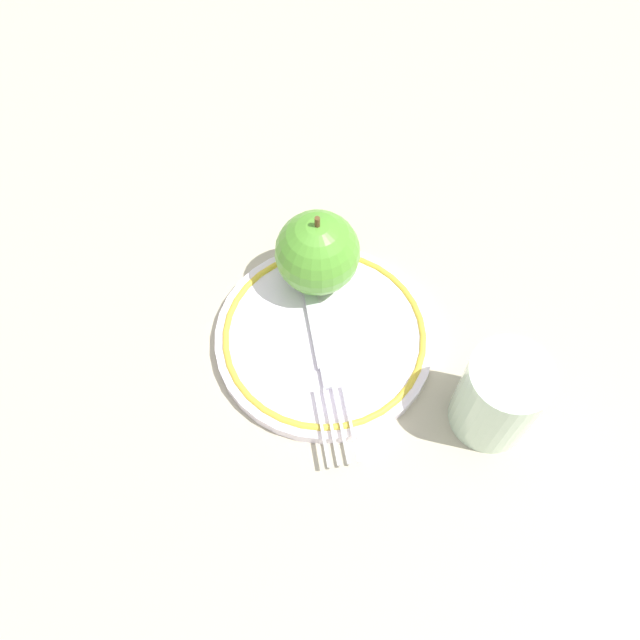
{
  "coord_description": "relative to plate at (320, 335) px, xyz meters",
  "views": [
    {
      "loc": [
        0.25,
        0.11,
        0.5
      ],
      "look_at": [
        0.0,
        -0.0,
        0.04
      ],
      "focal_mm": 35.0,
      "sensor_mm": 36.0,
      "label": 1
    }
  ],
  "objects": [
    {
      "name": "plate",
      "position": [
        0.0,
        0.0,
        0.0
      ],
      "size": [
        0.2,
        0.2,
        0.02
      ],
      "color": "white",
      "rests_on": "ground_plane"
    },
    {
      "name": "apple_red_whole",
      "position": [
        -0.05,
        -0.03,
        0.05
      ],
      "size": [
        0.08,
        0.08,
        0.09
      ],
      "color": "#549C2F",
      "rests_on": "plate"
    },
    {
      "name": "fork",
      "position": [
        0.02,
        0.01,
        0.01
      ],
      "size": [
        0.17,
        0.12,
        0.0
      ],
      "rotation": [
        0.0,
        0.0,
        0.59
      ],
      "color": "silver",
      "rests_on": "plate"
    },
    {
      "name": "drinking_glass",
      "position": [
        0.01,
        0.16,
        0.04
      ],
      "size": [
        0.07,
        0.07,
        0.09
      ],
      "primitive_type": "cylinder",
      "color": "silver",
      "rests_on": "ground_plane"
    },
    {
      "name": "ground_plane",
      "position": [
        -0.0,
        0.0,
        -0.01
      ],
      "size": [
        2.0,
        2.0,
        0.0
      ],
      "primitive_type": "plane",
      "color": "#B4AA90"
    }
  ]
}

